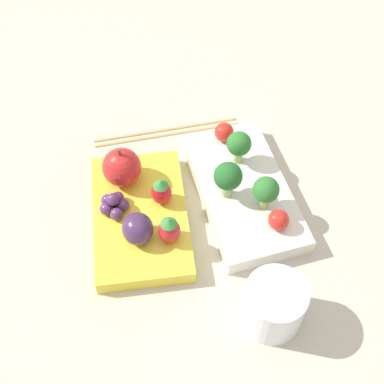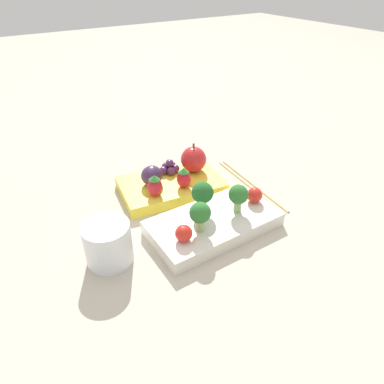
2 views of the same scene
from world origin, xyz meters
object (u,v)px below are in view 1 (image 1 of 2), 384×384
Objects in this scene: cherry_tomato_0 at (279,220)px; cherry_tomato_1 at (224,132)px; strawberry_0 at (161,191)px; plum at (138,229)px; bento_box_fruit at (140,214)px; broccoli_floret_0 at (266,191)px; strawberry_1 at (169,229)px; drinking_cup at (274,305)px; broccoli_floret_1 at (239,145)px; apple at (122,167)px; grape_cluster at (114,204)px; chopsticks_pair at (167,131)px; broccoli_floret_2 at (228,177)px; bento_box_savoury at (243,191)px.

cherry_tomato_1 is at bearing -173.59° from cherry_tomato_0.
plum is at bearing -42.58° from strawberry_0.
broccoli_floret_0 reaches higher than bento_box_fruit.
drinking_cup is at bearing 34.96° from strawberry_1.
broccoli_floret_0 is 0.08m from broccoli_floret_1.
apple is 0.06m from strawberry_0.
strawberry_0 is (-0.01, 0.03, 0.03)m from bento_box_fruit.
strawberry_1 is at bearing -40.73° from cherry_tomato_1.
cherry_tomato_0 is 0.20m from grape_cluster.
cherry_tomato_1 is 0.26m from drinking_cup.
broccoli_floret_1 reaches higher than chopsticks_pair.
strawberry_1 is 0.08m from grape_cluster.
cherry_tomato_0 is at bearing 52.61° from apple.
broccoli_floret_1 is 0.84× the size of apple.
broccoli_floret_2 reaches higher than bento_box_fruit.
apple reaches higher than strawberry_1.
grape_cluster is (-0.00, -0.06, -0.01)m from strawberry_0.
cherry_tomato_0 is 0.13m from strawberry_1.
strawberry_0 is 0.20m from drinking_cup.
bento_box_fruit is at bearing -115.10° from cherry_tomato_0.
cherry_tomato_1 is 0.71× the size of grape_cluster.
bento_box_savoury is 0.17m from grape_cluster.
broccoli_floret_2 reaches higher than grape_cluster.
grape_cluster is 0.16m from chopsticks_pair.
broccoli_floret_0 is at bearing 89.45° from plum.
strawberry_1 is at bearing -5.26° from strawberry_0.
apple is 0.05m from grape_cluster.
broccoli_floret_0 is at bearing 95.03° from strawberry_1.
strawberry_0 is at bearing -17.33° from chopsticks_pair.
chopsticks_pair is at bearing -164.43° from broccoli_floret_2.
drinking_cup reaches higher than cherry_tomato_1.
grape_cluster is (-0.01, -0.17, 0.02)m from bento_box_savoury.
grape_cluster is at bearing -98.15° from broccoli_floret_2.
apple is at bearing -152.16° from drinking_cup.
strawberry_0 is (-0.08, -0.13, 0.00)m from cherry_tomato_0.
strawberry_1 is at bearing -145.04° from drinking_cup.
apple is (-0.06, -0.15, 0.04)m from bento_box_savoury.
drinking_cup is at bearing -0.59° from broccoli_floret_2.
grape_cluster is at bearing -67.44° from cherry_tomato_1.
strawberry_1 is at bearing 26.83° from bento_box_fruit.
broccoli_floret_2 reaches higher than chopsticks_pair.
broccoli_floret_0 is at bearing 4.59° from broccoli_floret_1.
apple is 0.87× the size of drinking_cup.
drinking_cup is 0.33× the size of chopsticks_pair.
strawberry_1 is 0.20× the size of chopsticks_pair.
drinking_cup is at bearing 24.09° from strawberry_0.
grape_cluster is at bearing -94.72° from strawberry_0.
drinking_cup reaches higher than cherry_tomato_0.
broccoli_floret_0 is (0.04, 0.01, 0.04)m from bento_box_savoury.
broccoli_floret_0 reaches higher than bento_box_savoury.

